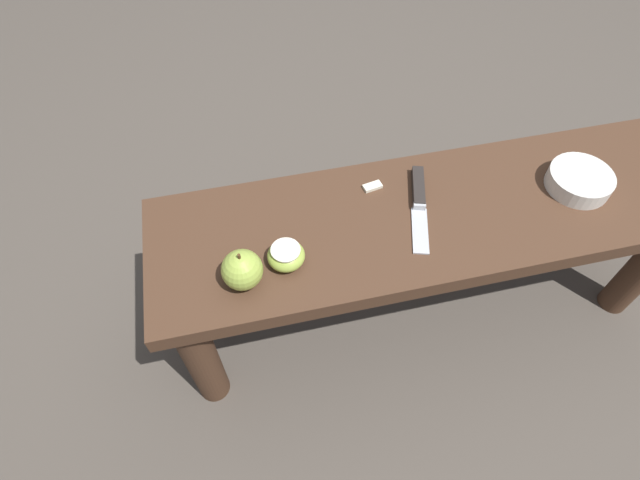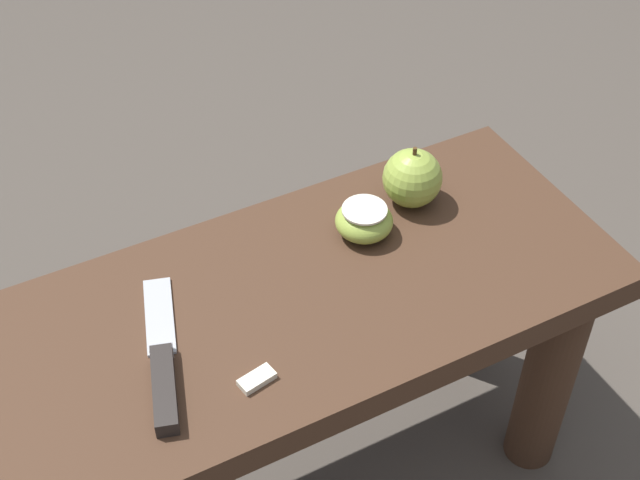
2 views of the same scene
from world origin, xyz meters
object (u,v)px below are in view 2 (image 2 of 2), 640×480
object	(u,v)px
wooden_bench	(135,408)
apple_whole	(412,178)
knife	(163,370)
apple_cut	(364,221)

from	to	relation	value
wooden_bench	apple_whole	bearing A→B (deg)	10.93
knife	apple_whole	xyz separation A→B (m)	(0.39, 0.12, 0.03)
knife	apple_cut	distance (m)	0.32
apple_whole	wooden_bench	bearing A→B (deg)	-169.07
knife	apple_whole	world-z (taller)	apple_whole
apple_cut	wooden_bench	bearing A→B (deg)	-170.60
apple_whole	apple_cut	bearing A→B (deg)	-163.24
wooden_bench	apple_whole	distance (m)	0.45
apple_whole	apple_cut	distance (m)	0.09
wooden_bench	apple_cut	bearing A→B (deg)	9.40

